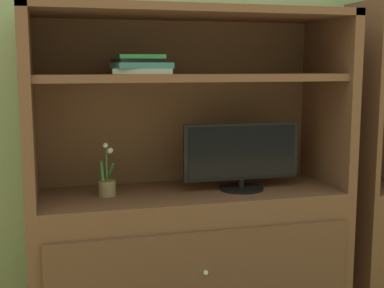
% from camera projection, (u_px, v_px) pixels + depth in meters
% --- Properties ---
extents(painted_rear_wall, '(6.00, 0.10, 2.80)m').
position_uv_depth(painted_rear_wall, '(173.00, 44.00, 2.93)').
color(painted_rear_wall, '#8C9E6B').
rests_on(painted_rear_wall, ground_plane).
extents(media_console, '(1.60, 0.59, 1.56)m').
position_uv_depth(media_console, '(189.00, 219.00, 2.74)').
color(media_console, brown).
rests_on(media_console, ground_plane).
extents(tv_monitor, '(0.62, 0.23, 0.35)m').
position_uv_depth(tv_monitor, '(242.00, 156.00, 2.71)').
color(tv_monitor, black).
rests_on(tv_monitor, media_console).
extents(potted_plant, '(0.09, 0.09, 0.26)m').
position_uv_depth(potted_plant, '(107.00, 184.00, 2.60)').
color(potted_plant, '#8C7251').
rests_on(potted_plant, media_console).
extents(magazine_stack, '(0.30, 0.29, 0.09)m').
position_uv_depth(magazine_stack, '(140.00, 65.00, 2.55)').
color(magazine_stack, silver).
rests_on(magazine_stack, media_console).
extents(bookshelf_tall, '(0.36, 0.40, 1.63)m').
position_uv_depth(bookshelf_tall, '(381.00, 192.00, 3.02)').
color(bookshelf_tall, brown).
rests_on(bookshelf_tall, ground_plane).
extents(upright_book_row, '(0.16, 0.16, 0.26)m').
position_uv_depth(upright_book_row, '(380.00, 82.00, 2.90)').
color(upright_book_row, silver).
rests_on(upright_book_row, bookshelf_tall).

